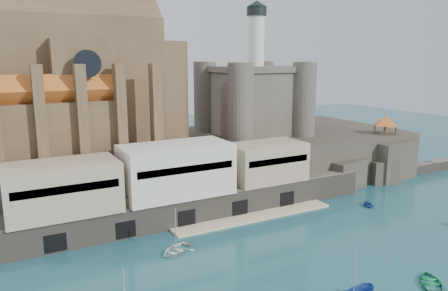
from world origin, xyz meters
TOP-DOWN VIEW (x-y plane):
  - ground at (0.00, 0.00)m, footprint 300.00×300.00m
  - promontory at (-0.19, 39.37)m, footprint 100.00×36.00m
  - quay at (-10.19, 23.07)m, footprint 70.00×12.00m
  - church at (-24.13, 41.85)m, footprint 47.00×25.93m
  - castle_keep at (16.08, 41.08)m, footprint 21.20×21.20m
  - rock_outcrop at (42.00, 25.84)m, footprint 14.50×10.50m
  - pavilion at (42.00, 26.00)m, footprint 6.40×6.40m
  - boat_3 at (8.70, -11.19)m, footprint 3.55×3.35m
  - boat_6 at (-14.99, 12.03)m, footprint 2.93×4.05m
  - boat_7 at (23.40, 12.66)m, footprint 3.23×2.63m

SIDE VIEW (x-z plane):
  - ground at x=0.00m, z-range 0.00..0.00m
  - boat_3 at x=8.70m, z-range -2.65..2.65m
  - boat_6 at x=-14.99m, z-range -2.79..2.79m
  - boat_7 at x=23.40m, z-range -1.62..1.62m
  - rock_outcrop at x=42.00m, z-range -0.33..8.37m
  - promontory at x=-0.19m, z-range -0.08..9.92m
  - quay at x=-10.19m, z-range -0.46..12.59m
  - pavilion at x=42.00m, z-range 10.03..15.43m
  - castle_keep at x=16.08m, z-range 3.66..32.96m
  - church at x=-24.13m, z-range 6.88..37.38m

